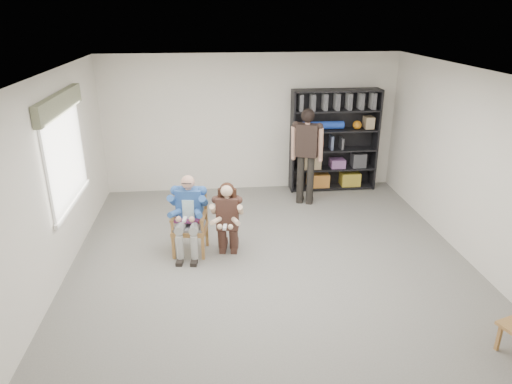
{
  "coord_description": "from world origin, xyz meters",
  "views": [
    {
      "loc": [
        -0.84,
        -5.65,
        3.57
      ],
      "look_at": [
        -0.2,
        0.6,
        1.05
      ],
      "focal_mm": 32.0,
      "sensor_mm": 36.0,
      "label": 1
    }
  ],
  "objects_px": {
    "kneeling_woman": "(227,220)",
    "seated_man": "(189,215)",
    "standing_man": "(306,158)",
    "armchair": "(190,224)",
    "bookshelf": "(334,141)"
  },
  "relations": [
    {
      "from": "seated_man",
      "to": "standing_man",
      "type": "distance_m",
      "value": 2.82
    },
    {
      "from": "armchair",
      "to": "bookshelf",
      "type": "relative_size",
      "value": 0.47
    },
    {
      "from": "armchair",
      "to": "seated_man",
      "type": "bearing_deg",
      "value": 0.0
    },
    {
      "from": "armchair",
      "to": "kneeling_woman",
      "type": "distance_m",
      "value": 0.6
    },
    {
      "from": "seated_man",
      "to": "standing_man",
      "type": "relative_size",
      "value": 0.68
    },
    {
      "from": "kneeling_woman",
      "to": "bookshelf",
      "type": "bearing_deg",
      "value": 56.54
    },
    {
      "from": "kneeling_woman",
      "to": "standing_man",
      "type": "relative_size",
      "value": 0.63
    },
    {
      "from": "bookshelf",
      "to": "kneeling_woman",
      "type": "bearing_deg",
      "value": -131.61
    },
    {
      "from": "armchair",
      "to": "kneeling_woman",
      "type": "xyz_separation_m",
      "value": [
        0.58,
        -0.12,
        0.09
      ]
    },
    {
      "from": "seated_man",
      "to": "bookshelf",
      "type": "relative_size",
      "value": 0.61
    },
    {
      "from": "kneeling_woman",
      "to": "seated_man",
      "type": "bearing_deg",
      "value": 176.47
    },
    {
      "from": "armchair",
      "to": "seated_man",
      "type": "relative_size",
      "value": 0.77
    },
    {
      "from": "kneeling_woman",
      "to": "standing_man",
      "type": "height_order",
      "value": "standing_man"
    },
    {
      "from": "armchair",
      "to": "seated_man",
      "type": "xyz_separation_m",
      "value": [
        0.0,
        0.0,
        0.15
      ]
    },
    {
      "from": "standing_man",
      "to": "seated_man",
      "type": "bearing_deg",
      "value": -119.62
    }
  ]
}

